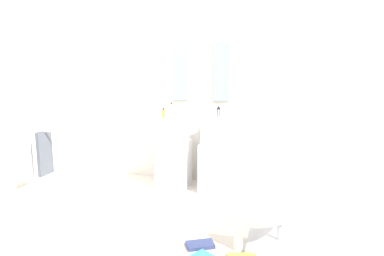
{
  "coord_description": "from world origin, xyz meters",
  "views": [
    {
      "loc": [
        1.04,
        -2.83,
        1.56
      ],
      "look_at": [
        0.15,
        0.55,
        0.95
      ],
      "focal_mm": 30.84,
      "sensor_mm": 36.0,
      "label": 1
    }
  ],
  "objects_px": {
    "pedestal_sink_right": "(216,154)",
    "lounge_chair": "(281,209)",
    "magazine_navy": "(200,245)",
    "coffee_mug": "(238,244)",
    "soap_bottle_amber": "(164,113)",
    "soap_bottle_black": "(219,112)",
    "towel_rack": "(43,155)",
    "pedestal_sink_left": "(174,151)",
    "soap_bottle_clear": "(171,109)"
  },
  "relations": [
    {
      "from": "pedestal_sink_left",
      "to": "pedestal_sink_right",
      "type": "relative_size",
      "value": 1.0
    },
    {
      "from": "coffee_mug",
      "to": "soap_bottle_clear",
      "type": "relative_size",
      "value": 0.62
    },
    {
      "from": "lounge_chair",
      "to": "coffee_mug",
      "type": "relative_size",
      "value": 9.58
    },
    {
      "from": "soap_bottle_amber",
      "to": "magazine_navy",
      "type": "bearing_deg",
      "value": -58.84
    },
    {
      "from": "pedestal_sink_right",
      "to": "soap_bottle_black",
      "type": "height_order",
      "value": "soap_bottle_black"
    },
    {
      "from": "magazine_navy",
      "to": "soap_bottle_black",
      "type": "xyz_separation_m",
      "value": [
        -0.13,
        1.6,
        1.0
      ]
    },
    {
      "from": "pedestal_sink_right",
      "to": "lounge_chair",
      "type": "distance_m",
      "value": 1.49
    },
    {
      "from": "pedestal_sink_left",
      "to": "magazine_navy",
      "type": "height_order",
      "value": "pedestal_sink_left"
    },
    {
      "from": "pedestal_sink_right",
      "to": "towel_rack",
      "type": "height_order",
      "value": "pedestal_sink_right"
    },
    {
      "from": "pedestal_sink_right",
      "to": "coffee_mug",
      "type": "relative_size",
      "value": 9.88
    },
    {
      "from": "pedestal_sink_left",
      "to": "lounge_chair",
      "type": "bearing_deg",
      "value": -41.67
    },
    {
      "from": "lounge_chair",
      "to": "coffee_mug",
      "type": "height_order",
      "value": "lounge_chair"
    },
    {
      "from": "soap_bottle_clear",
      "to": "towel_rack",
      "type": "bearing_deg",
      "value": -134.01
    },
    {
      "from": "soap_bottle_black",
      "to": "towel_rack",
      "type": "bearing_deg",
      "value": -145.95
    },
    {
      "from": "lounge_chair",
      "to": "towel_rack",
      "type": "distance_m",
      "value": 2.62
    },
    {
      "from": "towel_rack",
      "to": "soap_bottle_black",
      "type": "xyz_separation_m",
      "value": [
        1.78,
        1.2,
        0.39
      ]
    },
    {
      "from": "pedestal_sink_left",
      "to": "pedestal_sink_right",
      "type": "bearing_deg",
      "value": 0.0
    },
    {
      "from": "magazine_navy",
      "to": "coffee_mug",
      "type": "bearing_deg",
      "value": -22.6
    },
    {
      "from": "coffee_mug",
      "to": "soap_bottle_black",
      "type": "relative_size",
      "value": 0.78
    },
    {
      "from": "soap_bottle_black",
      "to": "lounge_chair",
      "type": "bearing_deg",
      "value": -59.55
    },
    {
      "from": "coffee_mug",
      "to": "soap_bottle_black",
      "type": "height_order",
      "value": "soap_bottle_black"
    },
    {
      "from": "soap_bottle_amber",
      "to": "soap_bottle_black",
      "type": "height_order",
      "value": "soap_bottle_black"
    },
    {
      "from": "pedestal_sink_right",
      "to": "soap_bottle_black",
      "type": "distance_m",
      "value": 0.55
    },
    {
      "from": "pedestal_sink_left",
      "to": "soap_bottle_amber",
      "type": "xyz_separation_m",
      "value": [
        -0.1,
        -0.12,
        0.53
      ]
    },
    {
      "from": "magazine_navy",
      "to": "coffee_mug",
      "type": "height_order",
      "value": "coffee_mug"
    },
    {
      "from": "magazine_navy",
      "to": "towel_rack",
      "type": "bearing_deg",
      "value": 141.62
    },
    {
      "from": "lounge_chair",
      "to": "towel_rack",
      "type": "xyz_separation_m",
      "value": [
        -2.6,
        0.19,
        0.28
      ]
    },
    {
      "from": "coffee_mug",
      "to": "soap_bottle_clear",
      "type": "distance_m",
      "value": 2.14
    },
    {
      "from": "coffee_mug",
      "to": "soap_bottle_black",
      "type": "bearing_deg",
      "value": 106.65
    },
    {
      "from": "magazine_navy",
      "to": "coffee_mug",
      "type": "relative_size",
      "value": 2.29
    },
    {
      "from": "towel_rack",
      "to": "soap_bottle_black",
      "type": "height_order",
      "value": "soap_bottle_black"
    },
    {
      "from": "pedestal_sink_right",
      "to": "coffee_mug",
      "type": "distance_m",
      "value": 1.55
    },
    {
      "from": "pedestal_sink_right",
      "to": "soap_bottle_clear",
      "type": "height_order",
      "value": "soap_bottle_clear"
    },
    {
      "from": "pedestal_sink_left",
      "to": "coffee_mug",
      "type": "height_order",
      "value": "pedestal_sink_left"
    },
    {
      "from": "lounge_chair",
      "to": "towel_rack",
      "type": "bearing_deg",
      "value": 175.78
    },
    {
      "from": "lounge_chair",
      "to": "magazine_navy",
      "type": "height_order",
      "value": "lounge_chair"
    },
    {
      "from": "lounge_chair",
      "to": "magazine_navy",
      "type": "relative_size",
      "value": 4.19
    },
    {
      "from": "magazine_navy",
      "to": "soap_bottle_black",
      "type": "relative_size",
      "value": 1.77
    },
    {
      "from": "pedestal_sink_left",
      "to": "coffee_mug",
      "type": "distance_m",
      "value": 1.81
    },
    {
      "from": "towel_rack",
      "to": "magazine_navy",
      "type": "relative_size",
      "value": 3.88
    },
    {
      "from": "soap_bottle_clear",
      "to": "pedestal_sink_right",
      "type": "bearing_deg",
      "value": -11.19
    },
    {
      "from": "pedestal_sink_left",
      "to": "soap_bottle_clear",
      "type": "relative_size",
      "value": 6.09
    },
    {
      "from": "pedestal_sink_left",
      "to": "soap_bottle_black",
      "type": "bearing_deg",
      "value": 15.02
    },
    {
      "from": "pedestal_sink_left",
      "to": "soap_bottle_amber",
      "type": "relative_size",
      "value": 8.46
    },
    {
      "from": "lounge_chair",
      "to": "coffee_mug",
      "type": "bearing_deg",
      "value": -152.53
    },
    {
      "from": "towel_rack",
      "to": "soap_bottle_amber",
      "type": "relative_size",
      "value": 7.59
    },
    {
      "from": "pedestal_sink_right",
      "to": "magazine_navy",
      "type": "bearing_deg",
      "value": -84.9
    },
    {
      "from": "pedestal_sink_left",
      "to": "soap_bottle_clear",
      "type": "distance_m",
      "value": 0.57
    },
    {
      "from": "lounge_chair",
      "to": "coffee_mug",
      "type": "distance_m",
      "value": 0.49
    },
    {
      "from": "soap_bottle_clear",
      "to": "soap_bottle_black",
      "type": "bearing_deg",
      "value": 2.28
    }
  ]
}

